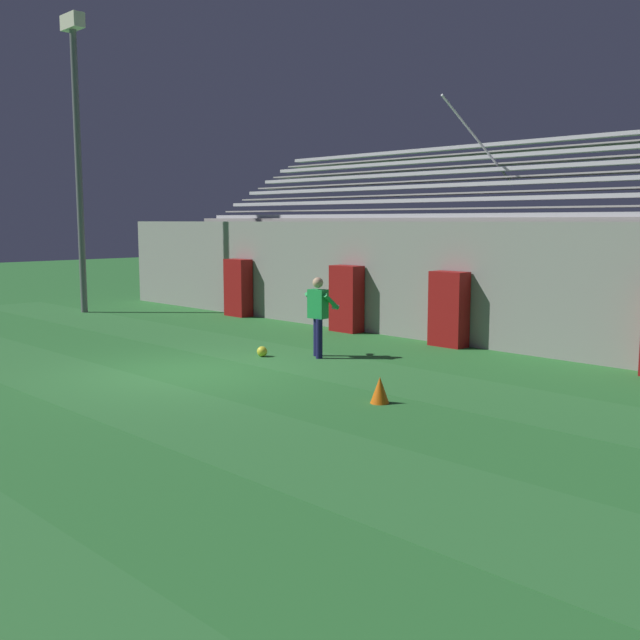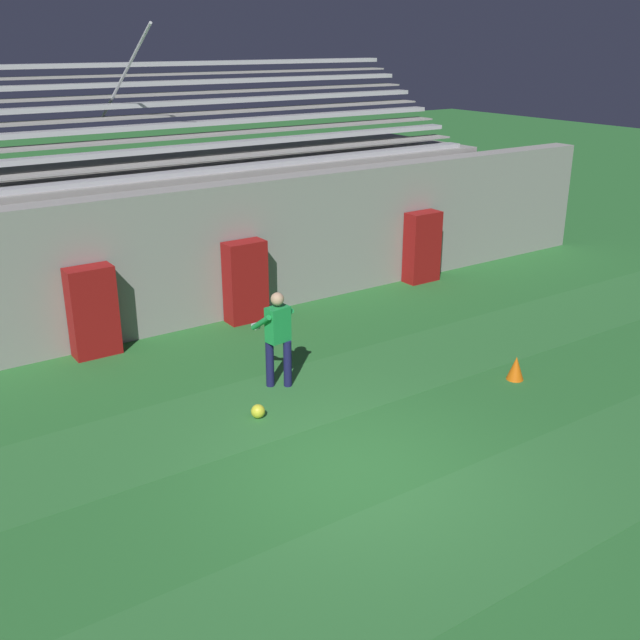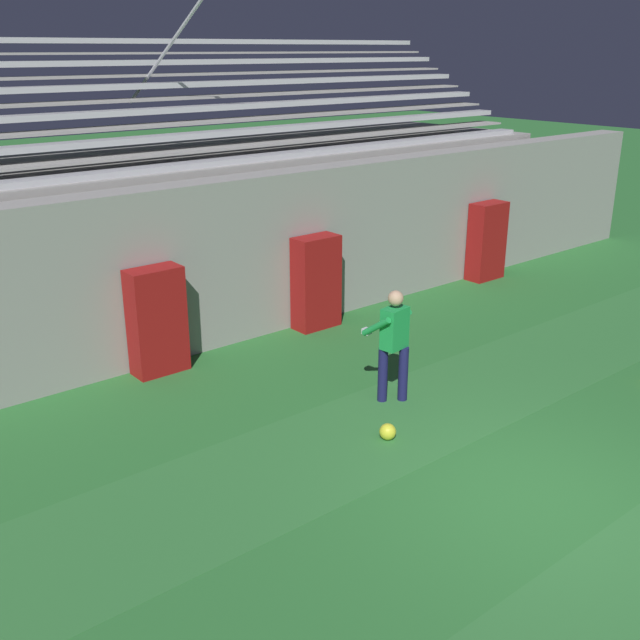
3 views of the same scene
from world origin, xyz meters
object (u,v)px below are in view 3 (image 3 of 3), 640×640
at_px(padding_pillar_gate_right, 316,282).
at_px(padding_pillar_far_right, 487,241).
at_px(goalkeeper, 393,339).
at_px(padding_pillar_gate_left, 157,321).
at_px(soccer_ball, 388,432).

height_order(padding_pillar_gate_right, padding_pillar_far_right, same).
bearing_deg(padding_pillar_far_right, goalkeeper, -152.64).
bearing_deg(padding_pillar_gate_left, soccer_ball, -72.26).
height_order(padding_pillar_gate_right, soccer_ball, padding_pillar_gate_right).
xyz_separation_m(padding_pillar_far_right, goalkeeper, (-5.90, -3.05, 0.11)).
height_order(padding_pillar_far_right, soccer_ball, padding_pillar_far_right).
height_order(goalkeeper, soccer_ball, goalkeeper).
height_order(padding_pillar_gate_right, goalkeeper, padding_pillar_gate_right).
height_order(padding_pillar_gate_left, soccer_ball, padding_pillar_gate_left).
bearing_deg(padding_pillar_gate_left, padding_pillar_gate_right, 0.00).
bearing_deg(padding_pillar_gate_left, goalkeeper, -55.53).
bearing_deg(goalkeeper, padding_pillar_far_right, 27.36).
relative_size(padding_pillar_far_right, soccer_ball, 7.70).
xyz_separation_m(padding_pillar_gate_left, padding_pillar_far_right, (8.00, 0.00, 0.00)).
bearing_deg(padding_pillar_gate_right, soccer_ball, -116.75).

